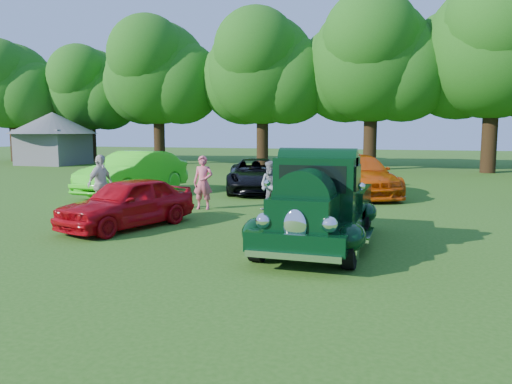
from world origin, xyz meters
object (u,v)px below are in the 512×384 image
(back_car_orange, at_px, (357,175))
(gazebo, at_px, (53,132))
(back_car_black, at_px, (256,175))
(hero_pickup, at_px, (319,207))
(spectator_pink, at_px, (203,183))
(red_convertible, at_px, (127,203))
(spectator_white, at_px, (101,184))
(spectator_grey, at_px, (271,186))
(back_car_lime, at_px, (134,173))

(back_car_orange, distance_m, gazebo, 26.38)
(back_car_black, height_order, back_car_orange, back_car_orange)
(hero_pickup, bearing_deg, back_car_black, 115.72)
(spectator_pink, xyz_separation_m, gazebo, (-19.39, 16.52, 1.54))
(back_car_black, relative_size, gazebo, 0.77)
(red_convertible, bearing_deg, gazebo, 150.02)
(back_car_orange, relative_size, spectator_white, 3.01)
(hero_pickup, bearing_deg, red_convertible, 173.85)
(spectator_pink, height_order, spectator_grey, spectator_pink)
(back_car_lime, relative_size, spectator_grey, 3.28)
(red_convertible, bearing_deg, back_car_orange, 76.36)
(gazebo, bearing_deg, spectator_white, -47.40)
(red_convertible, relative_size, spectator_pink, 2.22)
(spectator_pink, relative_size, spectator_grey, 1.10)
(spectator_pink, bearing_deg, spectator_white, -153.56)
(red_convertible, xyz_separation_m, back_car_lime, (-3.52, 6.09, 0.20))
(hero_pickup, distance_m, gazebo, 31.47)
(red_convertible, relative_size, gazebo, 0.60)
(hero_pickup, height_order, spectator_white, hero_pickup)
(back_car_black, height_order, gazebo, gazebo)
(red_convertible, height_order, back_car_lime, back_car_lime)
(hero_pickup, height_order, spectator_pink, hero_pickup)
(red_convertible, xyz_separation_m, back_car_black, (0.86, 8.26, 0.03))
(hero_pickup, xyz_separation_m, gazebo, (-23.86, 20.46, 1.56))
(hero_pickup, bearing_deg, gazebo, 139.38)
(back_car_black, xyz_separation_m, gazebo, (-19.61, 11.65, 1.72))
(back_car_orange, bearing_deg, back_car_black, 158.76)
(red_convertible, relative_size, spectator_white, 2.13)
(red_convertible, xyz_separation_m, spectator_white, (-1.95, 1.65, 0.24))
(back_car_lime, distance_m, back_car_orange, 8.79)
(hero_pickup, distance_m, spectator_pink, 5.96)
(back_car_lime, relative_size, back_car_black, 1.05)
(spectator_pink, bearing_deg, gazebo, 132.01)
(spectator_grey, bearing_deg, hero_pickup, -44.30)
(spectator_grey, height_order, spectator_white, spectator_white)
(hero_pickup, distance_m, spectator_grey, 4.80)
(spectator_pink, distance_m, spectator_grey, 2.19)
(hero_pickup, distance_m, back_car_orange, 8.99)
(red_convertible, distance_m, spectator_white, 2.56)
(red_convertible, height_order, spectator_grey, spectator_grey)
(back_car_orange, bearing_deg, back_car_lime, 171.81)
(back_car_lime, height_order, spectator_pink, spectator_pink)
(spectator_white, bearing_deg, back_car_lime, 24.20)
(back_car_orange, bearing_deg, gazebo, 130.46)
(red_convertible, height_order, spectator_pink, spectator_pink)
(back_car_black, bearing_deg, hero_pickup, -82.08)
(back_car_lime, relative_size, gazebo, 0.81)
(back_car_lime, xyz_separation_m, back_car_black, (4.38, 2.17, -0.17))
(back_car_lime, height_order, back_car_orange, back_car_lime)
(back_car_black, distance_m, spectator_white, 7.19)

